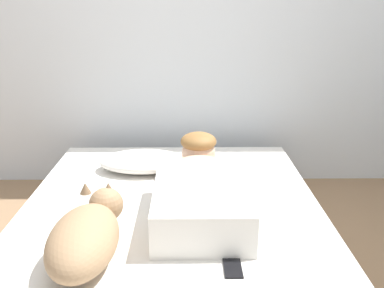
{
  "coord_description": "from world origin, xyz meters",
  "views": [
    {
      "loc": [
        -0.0,
        -1.66,
        1.27
      ],
      "look_at": [
        0.02,
        0.45,
        0.57
      ],
      "focal_mm": 39.82,
      "sensor_mm": 36.0,
      "label": 1
    }
  ],
  "objects": [
    {
      "name": "back_wall",
      "position": [
        -0.0,
        1.37,
        1.25
      ],
      "size": [
        4.21,
        0.12,
        2.5
      ],
      "color": "silver",
      "rests_on": "ground"
    },
    {
      "name": "coffee_cup",
      "position": [
        0.19,
        0.63,
        0.36
      ],
      "size": [
        0.12,
        0.09,
        0.07
      ],
      "color": "white",
      "rests_on": "bed"
    },
    {
      "name": "dog",
      "position": [
        -0.39,
        -0.22,
        0.42
      ],
      "size": [
        0.26,
        0.57,
        0.21
      ],
      "color": "#9E7A56",
      "rests_on": "bed"
    },
    {
      "name": "bed",
      "position": [
        -0.08,
        0.14,
        0.16
      ],
      "size": [
        1.51,
        2.04,
        0.32
      ],
      "color": "#4C4742",
      "rests_on": "ground"
    },
    {
      "name": "cell_phone",
      "position": [
        0.17,
        -0.29,
        0.32
      ],
      "size": [
        0.07,
        0.14,
        0.01
      ],
      "primitive_type": "cube",
      "color": "black",
      "rests_on": "bed"
    },
    {
      "name": "pillow",
      "position": [
        -0.27,
        0.71,
        0.38
      ],
      "size": [
        0.52,
        0.32,
        0.11
      ],
      "primitive_type": "ellipsoid",
      "color": "white",
      "rests_on": "bed"
    },
    {
      "name": "person_lying",
      "position": [
        0.06,
        0.22,
        0.43
      ],
      "size": [
        0.43,
        0.92,
        0.27
      ],
      "color": "silver",
      "rests_on": "bed"
    }
  ]
}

